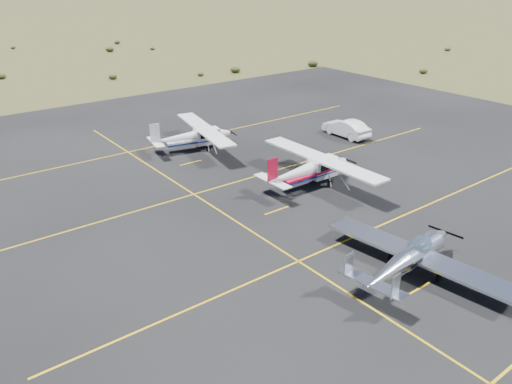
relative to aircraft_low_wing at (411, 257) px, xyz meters
name	(u,v)px	position (x,y,z in m)	size (l,w,h in m)	color
ground	(399,242)	(2.33, 2.40, -1.08)	(1600.00, 1600.00, 0.00)	#383D1C
apron	(315,201)	(2.33, 9.40, -1.08)	(72.00, 72.00, 0.02)	black
aircraft_low_wing	(411,257)	(0.00, 0.00, 0.00)	(7.55, 10.46, 2.26)	silver
aircraft_cessna	(310,169)	(3.88, 11.69, 0.20)	(6.78, 11.29, 2.87)	white
aircraft_plain	(193,136)	(1.22, 23.61, 0.13)	(6.76, 10.80, 2.73)	white
sedan	(346,128)	(14.50, 18.09, -0.27)	(1.70, 4.88, 1.61)	white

